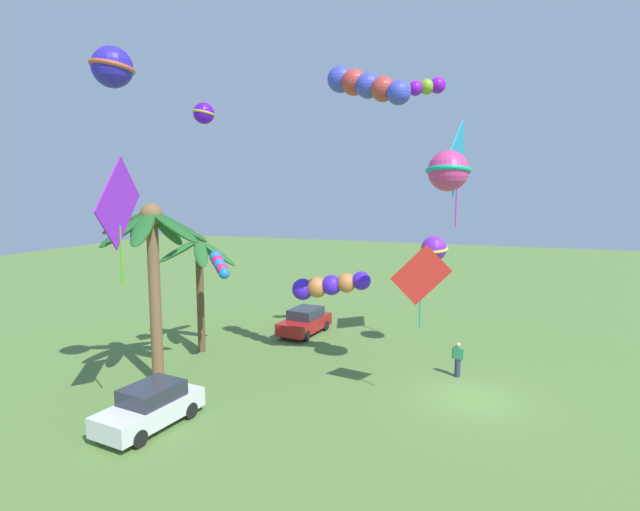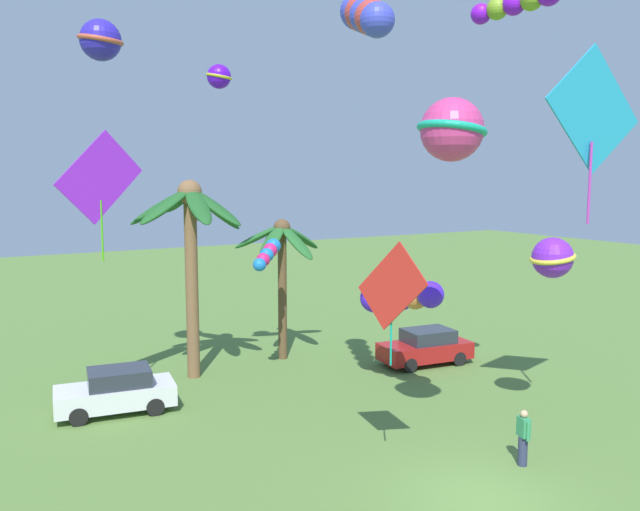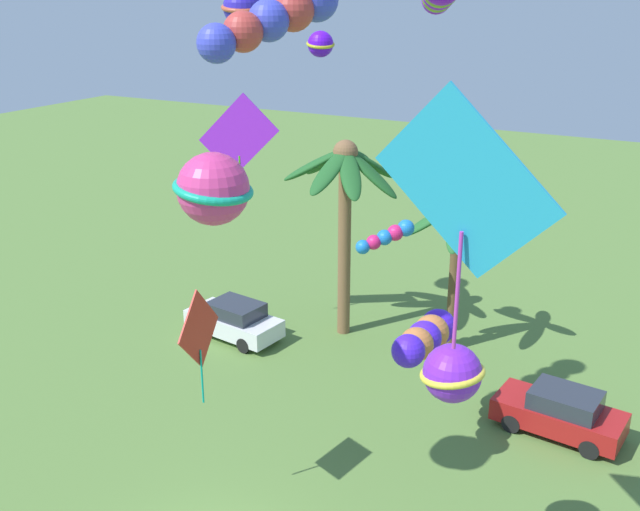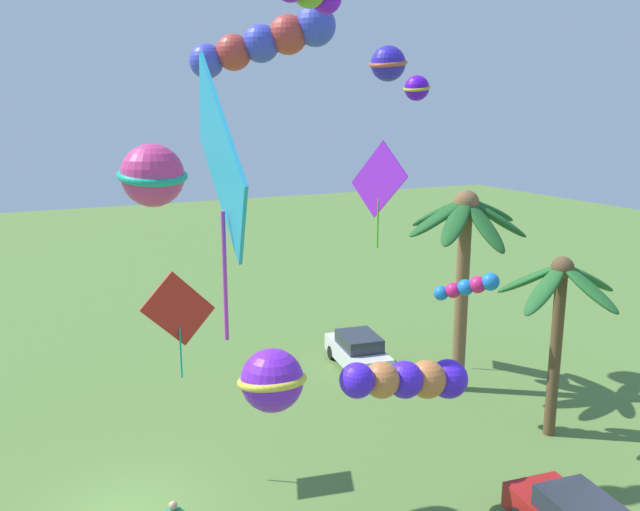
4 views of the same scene
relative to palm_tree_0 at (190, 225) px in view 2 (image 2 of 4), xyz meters
name	(u,v)px [view 2 (image 2 of 4)]	position (x,y,z in m)	size (l,w,h in m)	color
ground_plane	(482,499)	(2.87, -13.18, -6.09)	(120.00, 120.00, 0.00)	#567A38
palm_tree_0	(190,225)	(0.00, 0.00, 0.00)	(4.57, 4.98, 7.86)	brown
palm_tree_1	(281,252)	(4.26, 0.60, -1.34)	(4.03, 4.12, 6.17)	brown
parked_car_0	(116,391)	(-3.60, -2.50, -5.34)	(4.10, 2.22, 1.51)	silver
parked_car_1	(426,347)	(9.18, -3.29, -5.34)	(4.07, 2.13, 1.51)	#A51919
spectator_0	(523,437)	(5.19, -12.34, -5.28)	(0.32, 0.53, 1.59)	#2D3351
kite_ball_0	(553,258)	(7.91, -10.79, -0.61)	(1.46, 1.46, 1.27)	#7822D5
kite_ball_1	(452,130)	(2.71, -11.91, 3.04)	(1.87, 1.86, 1.58)	#D63680
kite_tube_2	(518,2)	(6.89, -9.99, 7.05)	(1.48, 2.62, 0.98)	#8713F1
kite_ball_3	(219,77)	(0.30, -2.54, 5.36)	(1.30, 1.30, 0.84)	#560EE6
kite_diamond_4	(392,288)	(1.49, -11.15, -0.94)	(0.56, 2.28, 3.24)	red
kite_tube_5	(366,15)	(2.33, -8.63, 6.42)	(2.16, 3.66, 1.91)	#3B45D2
kite_ball_6	(100,40)	(-3.43, -1.43, 6.40)	(2.10, 2.11, 1.36)	#2D20B9
kite_tube_7	(268,254)	(2.51, -1.71, -1.10)	(1.69, 1.67, 1.10)	blue
kite_tube_8	(397,297)	(5.61, -5.97, -2.39)	(1.20, 4.00, 1.59)	#441CEA
kite_diamond_9	(100,179)	(-3.67, -1.61, 1.80)	(3.08, 0.87, 4.43)	#9323DF
kite_diamond_10	(593,113)	(8.20, -11.78, 3.72)	(3.68, 0.46, 5.13)	#23A0D1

